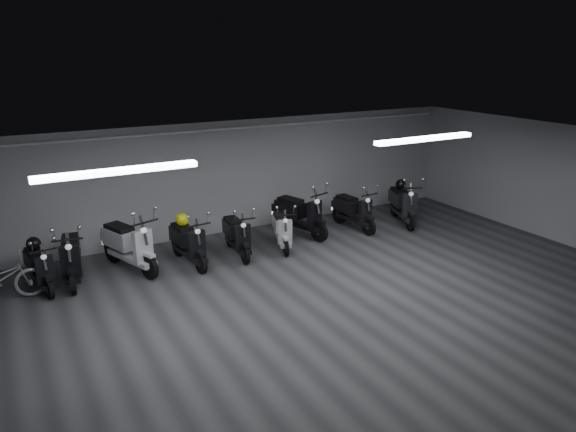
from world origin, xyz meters
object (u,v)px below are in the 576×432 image
scooter_6 (282,224)px  scooter_8 (354,205)px  scooter_0 (39,261)px  scooter_1 (70,250)px  helmet_0 (401,184)px  scooter_7 (300,207)px  helmet_1 (33,244)px  helmet_2 (182,220)px  scooter_3 (188,236)px  scooter_2 (128,237)px  scooter_5 (237,229)px  scooter_9 (403,198)px

scooter_6 → scooter_8: size_ratio=0.92×
scooter_0 → scooter_6: (5.14, -0.28, 0.00)m
scooter_1 → helmet_0: bearing=7.7°
scooter_1 → scooter_7: (5.34, 0.20, 0.04)m
scooter_6 → helmet_1: size_ratio=5.75×
scooter_8 → helmet_0: scooter_8 is taller
helmet_0 → helmet_2: bearing=179.8°
scooter_3 → helmet_2: 0.39m
scooter_8 → helmet_1: bearing=173.5°
scooter_1 → scooter_8: scooter_1 is taller
scooter_2 → scooter_5: bearing=-26.9°
scooter_5 → scooter_6: size_ratio=1.05×
scooter_3 → scooter_2: bearing=160.7°
scooter_9 → scooter_3: bearing=-159.1°
scooter_3 → scooter_0: bearing=170.5°
scooter_3 → scooter_5: scooter_3 is taller
scooter_5 → helmet_2: 1.22m
scooter_1 → helmet_1: size_ratio=6.57×
scooter_3 → scooter_1: bearing=167.9°
scooter_6 → helmet_1: scooter_6 is taller
scooter_1 → scooter_9: bearing=6.1°
scooter_1 → scooter_9: size_ratio=0.98×
scooter_6 → helmet_2: bearing=-169.2°
scooter_6 → helmet_0: scooter_6 is taller
scooter_5 → helmet_1: 4.10m
scooter_2 → helmet_0: 7.17m
scooter_2 → scooter_9: scooter_2 is taller
scooter_3 → scooter_6: scooter_3 is taller
scooter_6 → helmet_2: scooter_6 is taller
scooter_6 → helmet_2: 2.31m
scooter_8 → helmet_2: 4.51m
scooter_7 → scooter_9: size_ratio=1.05×
scooter_2 → helmet_2: scooter_2 is taller
helmet_0 → helmet_1: size_ratio=1.02×
scooter_1 → helmet_2: scooter_1 is taller
helmet_0 → helmet_2: helmet_0 is taller
scooter_1 → scooter_6: bearing=3.7°
scooter_5 → helmet_1: bearing=179.9°
scooter_2 → helmet_0: size_ratio=7.07×
scooter_0 → scooter_9: scooter_9 is taller
scooter_2 → scooter_6: (3.41, -0.37, -0.15)m
scooter_5 → scooter_6: bearing=1.3°
helmet_2 → scooter_5: bearing=-11.8°
scooter_2 → scooter_7: 4.20m
scooter_0 → scooter_6: bearing=-12.6°
scooter_0 → scooter_2: bearing=-6.6°
scooter_2 → scooter_6: bearing=-26.1°
scooter_3 → scooter_7: bearing=3.1°
scooter_7 → helmet_1: bearing=164.1°
scooter_8 → scooter_1: bearing=174.6°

